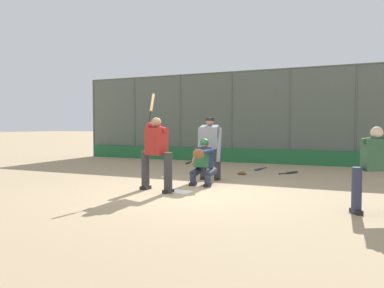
{
  "coord_description": "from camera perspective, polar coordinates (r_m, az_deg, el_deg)",
  "views": [
    {
      "loc": [
        -3.64,
        7.62,
        1.5
      ],
      "look_at": [
        0.17,
        -1.0,
        1.05
      ],
      "focal_mm": 35.0,
      "sensor_mm": 36.0,
      "label": 1
    }
  ],
  "objects": [
    {
      "name": "ground_plane",
      "position": [
        8.58,
        -1.66,
        -7.34
      ],
      "size": [
        160.0,
        160.0,
        0.0
      ],
      "primitive_type": "plane",
      "color": "tan"
    },
    {
      "name": "home_plate_marker",
      "position": [
        8.58,
        -1.66,
        -7.3
      ],
      "size": [
        0.43,
        0.43,
        0.01
      ],
      "primitive_type": "cube",
      "color": "white",
      "rests_on": "ground_plane"
    },
    {
      "name": "backstop_fence",
      "position": [
        15.51,
        10.3,
        4.47
      ],
      "size": [
        16.82,
        0.08,
        3.79
      ],
      "color": "#515651",
      "rests_on": "ground_plane"
    },
    {
      "name": "padding_wall",
      "position": [
        15.45,
        10.15,
        -1.84
      ],
      "size": [
        16.41,
        0.18,
        0.56
      ],
      "primitive_type": "cube",
      "color": "#236638",
      "rests_on": "ground_plane"
    },
    {
      "name": "bleachers_beyond",
      "position": [
        18.29,
        12.73,
        -0.2
      ],
      "size": [
        11.72,
        3.05,
        1.8
      ],
      "color": "slate",
      "rests_on": "ground_plane"
    },
    {
      "name": "batter_at_plate",
      "position": [
        8.64,
        -5.47,
        -1.06
      ],
      "size": [
        0.92,
        0.9,
        2.3
      ],
      "rotation": [
        0.0,
        0.0,
        -0.31
      ],
      "color": "#333333",
      "rests_on": "ground_plane"
    },
    {
      "name": "catcher_behind_plate",
      "position": [
        9.48,
        1.7,
        -2.61
      ],
      "size": [
        0.63,
        0.75,
        1.19
      ],
      "rotation": [
        0.0,
        0.0,
        -0.05
      ],
      "color": "#2D334C",
      "rests_on": "ground_plane"
    },
    {
      "name": "umpire_home",
      "position": [
        10.41,
        2.76,
        -0.38
      ],
      "size": [
        0.7,
        0.48,
        1.74
      ],
      "rotation": [
        0.0,
        0.0,
        0.12
      ],
      "color": "#333333",
      "rests_on": "ground_plane"
    },
    {
      "name": "batter_on_deck",
      "position": [
        7.13,
        26.34,
        -3.07
      ],
      "size": [
        1.13,
        0.62,
        2.11
      ],
      "rotation": [
        0.0,
        0.0,
        3.63
      ],
      "color": "#2D334C",
      "rests_on": "ground_plane"
    },
    {
      "name": "spare_bat_near_backstop",
      "position": [
        13.01,
        10.19,
        -3.78
      ],
      "size": [
        0.23,
        0.88,
        0.07
      ],
      "rotation": [
        0.0,
        0.0,
        1.37
      ],
      "color": "black",
      "rests_on": "ground_plane"
    },
    {
      "name": "spare_bat_by_padding",
      "position": [
        12.25,
        14.8,
        -4.24
      ],
      "size": [
        0.49,
        0.73,
        0.07
      ],
      "rotation": [
        0.0,
        0.0,
        4.15
      ],
      "color": "black",
      "rests_on": "ground_plane"
    },
    {
      "name": "spare_bat_third_base_side",
      "position": [
        15.01,
        -0.58,
        -2.88
      ],
      "size": [
        0.21,
        0.9,
        0.07
      ],
      "rotation": [
        0.0,
        0.0,
        1.74
      ],
      "color": "black",
      "rests_on": "ground_plane"
    },
    {
      "name": "fielding_glove_on_dirt",
      "position": [
        11.69,
        7.59,
        -4.43
      ],
      "size": [
        0.27,
        0.21,
        0.1
      ],
      "color": "brown",
      "rests_on": "ground_plane"
    },
    {
      "name": "baseball_loose",
      "position": [
        10.75,
        -4.51,
        -5.09
      ],
      "size": [
        0.07,
        0.07,
        0.07
      ],
      "primitive_type": "sphere",
      "color": "white",
      "rests_on": "ground_plane"
    }
  ]
}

